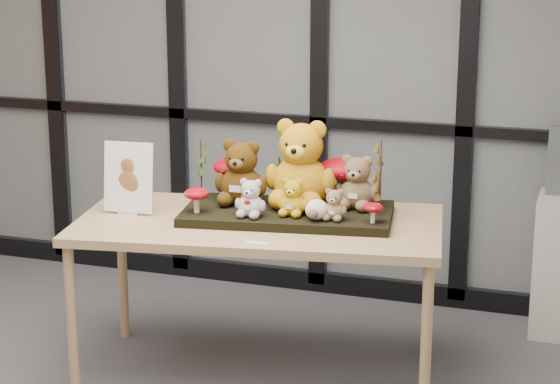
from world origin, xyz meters
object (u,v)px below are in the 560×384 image
(diorama_tray, at_px, (288,214))
(mushroom_back_left, at_px, (233,175))
(bear_brown_medium, at_px, (242,169))
(mushroom_back_right, at_px, (342,179))
(bear_pooh_yellow, at_px, (301,159))
(mushroom_front_left, at_px, (197,199))
(mushroom_front_right, at_px, (373,212))
(bear_beige_small, at_px, (334,203))
(bear_tan_back, at_px, (357,179))
(bear_white_bow, at_px, (251,196))
(bear_small_yellow, at_px, (293,195))
(plush_cream_hedgehog, at_px, (317,209))
(sign_holder, at_px, (128,180))
(display_table, at_px, (259,234))

(diorama_tray, relative_size, mushroom_back_left, 4.46)
(bear_brown_medium, distance_m, mushroom_back_right, 0.49)
(bear_pooh_yellow, bearing_deg, bear_brown_medium, -176.51)
(bear_brown_medium, xyz_separation_m, mushroom_front_left, (-0.15, -0.22, -0.11))
(mushroom_front_right, bearing_deg, bear_beige_small, -178.10)
(bear_tan_back, relative_size, bear_white_bow, 1.43)
(diorama_tray, relative_size, bear_tan_back, 3.47)
(diorama_tray, bearing_deg, bear_small_yellow, -68.31)
(mushroom_back_right, bearing_deg, diorama_tray, -140.01)
(bear_tan_back, bearing_deg, mushroom_back_left, 170.58)
(plush_cream_hedgehog, bearing_deg, bear_pooh_yellow, 113.99)
(sign_holder, bearing_deg, bear_beige_small, 0.05)
(mushroom_back_right, bearing_deg, mushroom_front_left, -148.64)
(bear_tan_back, xyz_separation_m, plush_cream_hedgehog, (-0.12, -0.25, -0.09))
(bear_pooh_yellow, xyz_separation_m, mushroom_front_left, (-0.43, -0.28, -0.17))
(bear_beige_small, relative_size, mushroom_front_right, 1.56)
(display_table, distance_m, mushroom_front_left, 0.34)
(plush_cream_hedgehog, xyz_separation_m, mushroom_back_right, (0.04, 0.30, 0.07))
(diorama_tray, xyz_separation_m, bear_white_bow, (-0.13, -0.17, 0.12))
(bear_pooh_yellow, distance_m, sign_holder, 0.84)
(display_table, bearing_deg, bear_small_yellow, -10.47)
(bear_pooh_yellow, height_order, bear_tan_back, bear_pooh_yellow)
(display_table, height_order, bear_pooh_yellow, bear_pooh_yellow)
(display_table, height_order, diorama_tray, diorama_tray)
(diorama_tray, height_order, mushroom_front_left, mushroom_front_left)
(mushroom_back_right, relative_size, mushroom_front_left, 1.90)
(display_table, distance_m, bear_small_yellow, 0.27)
(bear_pooh_yellow, xyz_separation_m, mushroom_back_left, (-0.36, 0.04, -0.12))
(sign_holder, bearing_deg, mushroom_back_right, 15.79)
(bear_pooh_yellow, bearing_deg, display_table, -140.25)
(diorama_tray, height_order, bear_pooh_yellow, bear_pooh_yellow)
(bear_small_yellow, bearing_deg, bear_brown_medium, 149.05)
(mushroom_back_left, distance_m, sign_holder, 0.52)
(diorama_tray, xyz_separation_m, mushroom_front_left, (-0.39, -0.19, 0.09))
(mushroom_front_left, bearing_deg, bear_small_yellow, 12.77)
(diorama_tray, distance_m, sign_holder, 0.79)
(diorama_tray, height_order, bear_tan_back, bear_tan_back)
(sign_holder, bearing_deg, bear_small_yellow, 1.70)
(plush_cream_hedgehog, distance_m, mushroom_back_right, 0.31)
(plush_cream_hedgehog, bearing_deg, bear_small_yellow, 155.59)
(bear_white_bow, bearing_deg, bear_brown_medium, 111.78)
(bear_white_bow, height_order, mushroom_front_right, bear_white_bow)
(bear_white_bow, bearing_deg, sign_holder, 170.98)
(bear_beige_small, height_order, mushroom_front_right, bear_beige_small)
(bear_pooh_yellow, relative_size, bear_brown_medium, 1.33)
(plush_cream_hedgehog, relative_size, mushroom_back_right, 0.42)
(bear_tan_back, xyz_separation_m, bear_beige_small, (-0.05, -0.23, -0.06))
(bear_white_bow, xyz_separation_m, mushroom_front_left, (-0.26, -0.02, -0.03))
(bear_white_bow, bearing_deg, bear_tan_back, 25.17)
(diorama_tray, height_order, bear_beige_small, bear_beige_small)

